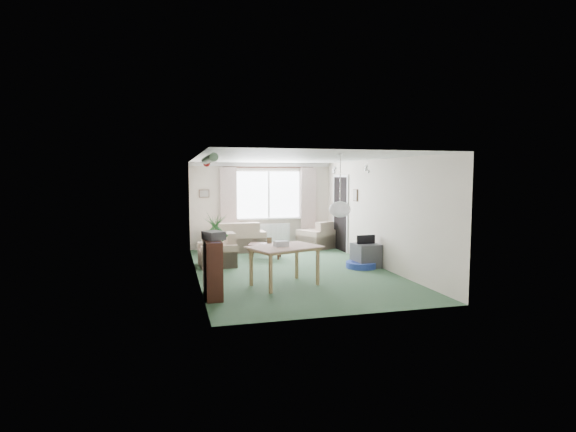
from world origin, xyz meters
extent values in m
plane|color=#2F4F36|center=(0.00, 0.00, 0.00)|extent=(6.50, 6.50, 0.00)
cube|color=white|center=(0.20, 3.23, 1.50)|extent=(1.80, 0.03, 1.30)
cube|color=black|center=(0.20, 3.15, 2.27)|extent=(2.60, 0.03, 0.03)
cube|color=beige|center=(-0.95, 3.13, 1.27)|extent=(0.45, 0.08, 2.00)
cube|color=beige|center=(1.35, 3.13, 1.27)|extent=(0.45, 0.08, 2.00)
cube|color=white|center=(0.20, 3.19, 0.40)|extent=(1.20, 0.10, 0.55)
cube|color=black|center=(1.99, 2.20, 1.00)|extent=(0.03, 0.95, 2.00)
sphere|color=white|center=(0.20, -2.30, 1.48)|extent=(0.36, 0.36, 0.36)
cylinder|color=#196626|center=(-1.92, -2.30, 2.28)|extent=(1.60, 1.60, 0.12)
sphere|color=silver|center=(1.30, 0.90, 2.22)|extent=(0.20, 0.20, 0.20)
sphere|color=silver|center=(1.60, -0.30, 2.22)|extent=(0.20, 0.20, 0.20)
cube|color=brown|center=(-1.60, 3.23, 1.55)|extent=(0.28, 0.03, 0.22)
cube|color=brown|center=(1.98, 1.20, 1.55)|extent=(0.03, 0.24, 0.30)
cube|color=#C1BB92|center=(-0.85, 2.75, 0.40)|extent=(1.61, 0.87, 0.80)
cube|color=beige|center=(1.48, 2.73, 0.38)|extent=(1.13, 1.11, 0.76)
cube|color=beige|center=(-1.50, 0.91, 0.37)|extent=(0.82, 0.86, 0.75)
cube|color=black|center=(-0.25, 1.57, 0.18)|extent=(0.90, 0.69, 0.36)
cube|color=brown|center=(-0.16, 1.52, 0.44)|extent=(0.12, 0.05, 0.16)
cube|color=black|center=(-1.84, -1.73, 0.48)|extent=(0.27, 0.79, 0.96)
cube|color=#414045|center=(-1.81, -1.68, 1.03)|extent=(0.40, 0.43, 0.14)
cylinder|color=#1E581F|center=(-1.65, -0.30, 0.64)|extent=(0.67, 0.67, 1.28)
cube|color=tan|center=(-0.48, -1.27, 0.36)|extent=(1.34, 1.11, 0.71)
cube|color=silver|center=(-0.54, -1.25, 0.77)|extent=(0.27, 0.22, 0.12)
cube|color=#303035|center=(1.70, -0.07, 0.26)|extent=(0.56, 0.60, 0.52)
cylinder|color=#204A94|center=(1.56, -0.14, 0.07)|extent=(0.72, 0.72, 0.13)
camera|label=1|loc=(-2.50, -9.20, 2.02)|focal=28.00mm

